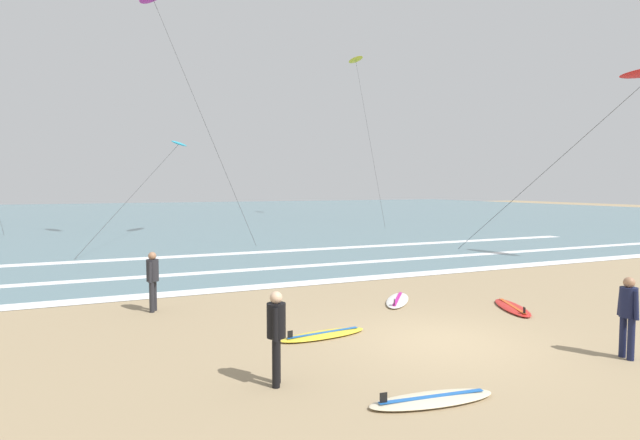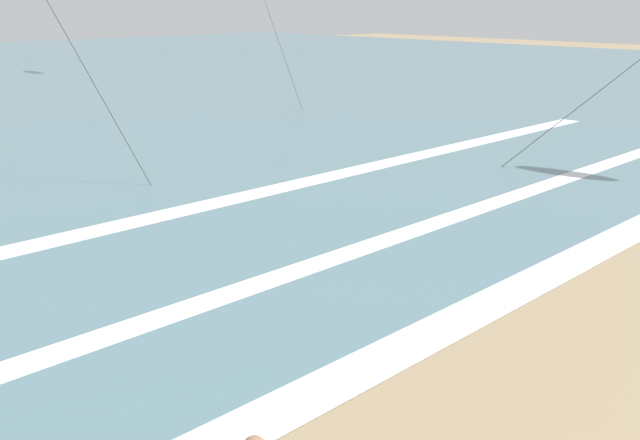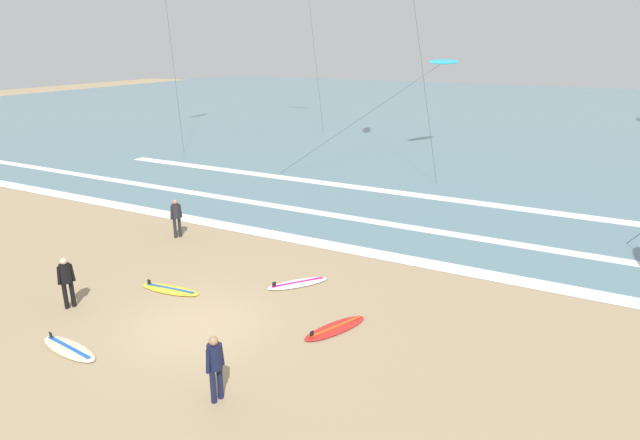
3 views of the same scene
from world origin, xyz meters
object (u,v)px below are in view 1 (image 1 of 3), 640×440
object	(u,v)px
surfboard_foreground_flat	(512,308)
surfer_left_far	(153,276)
surfer_left_near	(628,310)
surfboard_right_spare	(432,399)
surfer_foreground_main	(276,329)
kite_cyan_high_right	(179,144)
surfboard_near_water	(397,300)
kite_yellow_far_left	(356,61)
surfboard_left_pile	(323,335)

from	to	relation	value
surfboard_foreground_flat	surfer_left_far	bearing A→B (deg)	157.79
surfer_left_near	surfboard_foreground_flat	bearing A→B (deg)	76.48
surfboard_right_spare	surfboard_foreground_flat	distance (m)	7.00
surfer_foreground_main	surfboard_right_spare	size ratio (longest dim) A/B	0.74
surfboard_foreground_flat	kite_cyan_high_right	bearing A→B (deg)	100.19
surfboard_right_spare	kite_cyan_high_right	xyz separation A→B (m)	(0.86, 30.69, 6.18)
surfer_left_far	surfboard_near_water	world-z (taller)	surfer_left_far
surfer_foreground_main	surfer_left_near	bearing A→B (deg)	-12.32
surfboard_foreground_flat	kite_cyan_high_right	xyz separation A→B (m)	(-4.77, 26.55, 6.18)
surfer_left_near	kite_cyan_high_right	xyz separation A→B (m)	(-3.82, 30.52, 5.27)
kite_cyan_high_right	kite_yellow_far_left	world-z (taller)	kite_yellow_far_left
surfer_left_far	surfboard_near_water	bearing A→B (deg)	-13.90
surfer_foreground_main	surfer_left_near	distance (m)	6.82
surfer_foreground_main	surfer_left_far	bearing A→B (deg)	102.29
surfer_left_far	surfboard_foreground_flat	size ratio (longest dim) A/B	0.74
surfboard_left_pile	kite_yellow_far_left	world-z (taller)	kite_yellow_far_left
surfer_foreground_main	kite_cyan_high_right	distance (m)	29.68
surfer_foreground_main	kite_cyan_high_right	bearing A→B (deg)	84.41
surfer_foreground_main	surfer_left_far	world-z (taller)	same
surfer_left_near	kite_yellow_far_left	distance (m)	50.31
surfer_left_far	kite_yellow_far_left	distance (m)	47.45
surfer_left_far	surfboard_foreground_flat	xyz separation A→B (m)	(8.96, -3.66, -0.91)
surfboard_near_water	surfboard_right_spare	xyz separation A→B (m)	(-3.26, -6.17, 0.00)
surfboard_near_water	surfboard_foreground_flat	xyz separation A→B (m)	(2.37, -2.03, 0.00)
surfer_foreground_main	surfboard_near_water	xyz separation A→B (m)	(5.25, 4.55, -0.91)
surfboard_left_pile	surfer_left_near	bearing A→B (deg)	-37.65
surfboard_near_water	surfboard_left_pile	bearing A→B (deg)	-145.75
surfboard_near_water	surfboard_right_spare	distance (m)	6.98
surfboard_right_spare	surfboard_left_pile	distance (m)	3.87
surfer_left_near	kite_yellow_far_left	bearing A→B (deg)	68.75
surfer_left_near	surfboard_near_water	bearing A→B (deg)	103.25
surfboard_right_spare	surfboard_foreground_flat	xyz separation A→B (m)	(5.63, 4.15, 0.00)
surfer_left_near	surfboard_near_water	world-z (taller)	surfer_left_near
surfer_foreground_main	surfboard_foreground_flat	world-z (taller)	surfer_foreground_main
surfer_left_near	surfboard_left_pile	world-z (taller)	surfer_left_near
surfer_left_near	surfboard_foreground_flat	size ratio (longest dim) A/B	0.74
surfer_left_far	kite_cyan_high_right	bearing A→B (deg)	79.62
surfboard_right_spare	kite_yellow_far_left	xyz separation A→B (m)	(21.97, 44.64, 16.86)
kite_yellow_far_left	surfboard_right_spare	bearing A→B (deg)	-116.20
surfboard_right_spare	surfer_foreground_main	bearing A→B (deg)	140.70
surfboard_foreground_flat	surfboard_right_spare	bearing A→B (deg)	-143.65
surfer_left_near	surfboard_left_pile	xyz separation A→B (m)	(-4.80, 3.70, -0.91)
surfer_foreground_main	surfboard_left_pile	bearing A→B (deg)	50.36
surfer_foreground_main	surfer_left_near	world-z (taller)	same
surfer_foreground_main	surfer_left_near	size ratio (longest dim) A/B	1.00
surfer_left_near	surfer_foreground_main	bearing A→B (deg)	167.68
surfer_left_near	kite_cyan_high_right	size ratio (longest dim) A/B	0.12
surfboard_right_spare	kite_yellow_far_left	distance (m)	52.53
surfboard_foreground_flat	surfboard_near_water	bearing A→B (deg)	139.46
surfer_left_far	kite_yellow_far_left	size ratio (longest dim) A/B	0.09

